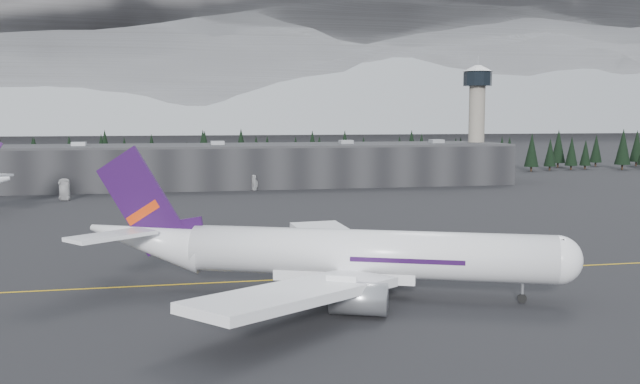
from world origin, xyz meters
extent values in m
plane|color=black|center=(0.00, 0.00, 0.00)|extent=(1400.00, 1400.00, 0.00)
cube|color=gold|center=(0.00, -2.00, 0.01)|extent=(400.00, 0.40, 0.02)
cube|color=black|center=(0.00, 125.00, 6.00)|extent=(160.00, 30.00, 12.00)
cube|color=#333335|center=(0.00, 125.00, 12.30)|extent=(160.00, 30.00, 0.60)
cylinder|color=gray|center=(75.00, 128.00, 16.00)|extent=(5.20, 5.20, 32.00)
cylinder|color=black|center=(75.00, 128.00, 33.25)|extent=(9.20, 9.20, 4.50)
cone|color=silver|center=(75.00, 128.00, 36.70)|extent=(10.00, 10.00, 2.00)
cube|color=black|center=(0.00, 162.00, 7.50)|extent=(360.00, 20.00, 15.00)
cylinder|color=white|center=(-0.80, -12.33, 5.11)|extent=(41.77, 21.13, 5.58)
sphere|color=white|center=(19.04, -20.30, 5.11)|extent=(5.58, 5.58, 5.58)
cone|color=white|center=(-26.69, -1.92, 5.95)|extent=(16.58, 11.00, 8.08)
cube|color=white|center=(-0.60, 3.13, 3.63)|extent=(10.17, 26.70, 2.38)
cylinder|color=#989AA0|center=(2.67, -3.70, 2.05)|extent=(6.93, 5.53, 3.53)
cube|color=white|center=(-11.35, -23.62, 3.63)|extent=(24.72, 22.47, 2.38)
cylinder|color=#989AA0|center=(-4.27, -20.96, 2.05)|extent=(6.93, 5.53, 3.53)
cube|color=#290D3E|center=(-27.12, -1.75, 10.69)|extent=(11.10, 4.82, 13.85)
cube|color=red|center=(-26.94, -1.82, 9.30)|extent=(4.40, 2.17, 3.41)
cube|color=white|center=(-26.33, 3.95, 7.25)|extent=(5.58, 10.72, 0.46)
cube|color=white|center=(-30.49, -6.41, 7.25)|extent=(10.63, 9.61, 0.46)
cylinder|color=black|center=(15.59, -18.92, 1.39)|extent=(0.46, 0.46, 2.79)
cylinder|color=black|center=(-5.28, -6.02, 1.39)|extent=(0.46, 0.46, 2.79)
cylinder|color=black|center=(-8.40, -13.78, 1.39)|extent=(0.46, 0.46, 2.79)
imported|color=silver|center=(-50.09, 95.06, 0.79)|extent=(3.49, 6.03, 1.58)
imported|color=silver|center=(-0.53, 109.85, 0.78)|extent=(4.92, 3.52, 1.56)
camera|label=1|loc=(-23.15, -92.23, 21.28)|focal=40.00mm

